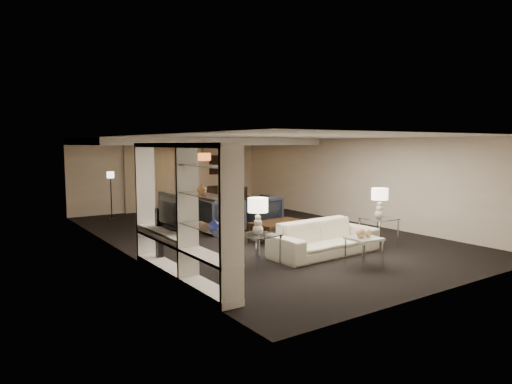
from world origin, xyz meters
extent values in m
plane|color=black|center=(0.00, 0.00, 0.00)|extent=(11.00, 11.00, 0.00)
cube|color=silver|center=(0.00, 0.00, 2.50)|extent=(7.00, 11.00, 0.02)
cube|color=beige|center=(0.00, 5.50, 1.25)|extent=(7.00, 0.02, 2.50)
cube|color=beige|center=(0.00, -5.50, 1.25)|extent=(7.00, 0.02, 2.50)
cube|color=beige|center=(-3.50, 0.00, 1.25)|extent=(0.02, 11.00, 2.50)
cube|color=beige|center=(3.50, 0.00, 1.25)|extent=(0.02, 11.00, 2.50)
cube|color=silver|center=(0.00, 3.50, 2.40)|extent=(7.00, 4.00, 0.20)
cube|color=beige|center=(-0.90, 5.42, 1.20)|extent=(1.50, 0.12, 2.40)
cube|color=silver|center=(0.70, 5.47, 1.05)|extent=(0.90, 0.05, 2.10)
cube|color=#142D38|center=(2.10, 5.46, 1.55)|extent=(0.95, 0.04, 0.65)
cylinder|color=#D8591E|center=(0.30, 3.50, 1.92)|extent=(0.52, 0.52, 0.24)
imported|color=beige|center=(-0.06, -2.64, 0.36)|extent=(2.49, 1.06, 0.71)
imported|color=black|center=(-0.66, 0.66, 0.46)|extent=(1.06, 1.08, 0.91)
imported|color=black|center=(0.54, 0.66, 0.46)|extent=(1.06, 1.08, 0.91)
sphere|color=tan|center=(-0.16, -3.74, 0.65)|extent=(0.18, 0.18, 0.18)
sphere|color=#E6B57A|center=(0.04, -3.74, 0.64)|extent=(0.16, 0.16, 0.16)
imported|color=black|center=(-3.28, -1.90, 1.08)|extent=(1.15, 0.15, 0.66)
imported|color=#23329B|center=(-3.31, -3.76, 1.15)|extent=(0.17, 0.17, 0.18)
imported|color=#AC6F39|center=(-3.31, -3.37, 1.64)|extent=(0.15, 0.15, 0.16)
cube|color=black|center=(-3.20, -1.34, 0.54)|extent=(0.12, 0.12, 1.09)
imported|color=black|center=(0.76, 3.28, 0.32)|extent=(1.88, 1.15, 0.63)
camera|label=1|loc=(-6.56, -9.65, 2.33)|focal=32.00mm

